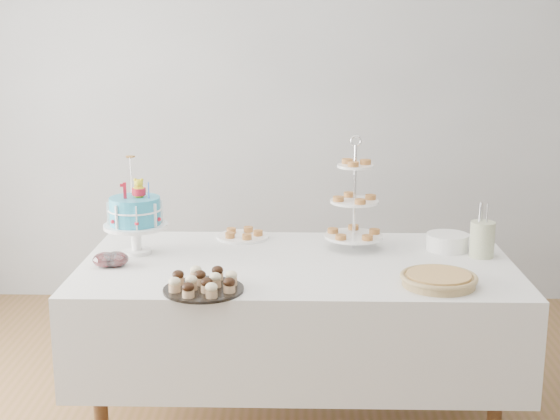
{
  "coord_description": "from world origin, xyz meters",
  "views": [
    {
      "loc": [
        0.0,
        -3.03,
        1.79
      ],
      "look_at": [
        -0.08,
        0.3,
        1.01
      ],
      "focal_mm": 50.0,
      "sensor_mm": 36.0,
      "label": 1
    }
  ],
  "objects_px": {
    "pie": "(439,279)",
    "jam_bowl_b": "(116,259)",
    "pastry_plate": "(243,235)",
    "jam_bowl_a": "(105,260)",
    "plate_stack": "(447,242)",
    "tiered_stand": "(354,202)",
    "birthday_cake": "(136,227)",
    "table": "(297,310)",
    "cupcake_tray": "(203,282)",
    "utensil_pitcher": "(482,238)"
  },
  "relations": [
    {
      "from": "table",
      "to": "pastry_plate",
      "type": "xyz_separation_m",
      "value": [
        -0.27,
        0.4,
        0.24
      ]
    },
    {
      "from": "birthday_cake",
      "to": "tiered_stand",
      "type": "bearing_deg",
      "value": -8.46
    },
    {
      "from": "tiered_stand",
      "to": "pastry_plate",
      "type": "relative_size",
      "value": 2.08
    },
    {
      "from": "pie",
      "to": "utensil_pitcher",
      "type": "xyz_separation_m",
      "value": [
        0.27,
        0.42,
        0.06
      ]
    },
    {
      "from": "table",
      "to": "pastry_plate",
      "type": "height_order",
      "value": "pastry_plate"
    },
    {
      "from": "plate_stack",
      "to": "utensil_pitcher",
      "type": "height_order",
      "value": "utensil_pitcher"
    },
    {
      "from": "tiered_stand",
      "to": "birthday_cake",
      "type": "bearing_deg",
      "value": -174.06
    },
    {
      "from": "tiered_stand",
      "to": "plate_stack",
      "type": "xyz_separation_m",
      "value": [
        0.44,
        -0.02,
        -0.19
      ]
    },
    {
      "from": "pie",
      "to": "tiered_stand",
      "type": "distance_m",
      "value": 0.65
    },
    {
      "from": "utensil_pitcher",
      "to": "pastry_plate",
      "type": "bearing_deg",
      "value": 149.49
    },
    {
      "from": "table",
      "to": "plate_stack",
      "type": "relative_size",
      "value": 9.75
    },
    {
      "from": "cupcake_tray",
      "to": "utensil_pitcher",
      "type": "height_order",
      "value": "utensil_pitcher"
    },
    {
      "from": "cupcake_tray",
      "to": "plate_stack",
      "type": "bearing_deg",
      "value": 29.54
    },
    {
      "from": "jam_bowl_b",
      "to": "utensil_pitcher",
      "type": "bearing_deg",
      "value": 6.42
    },
    {
      "from": "table",
      "to": "tiered_stand",
      "type": "distance_m",
      "value": 0.57
    },
    {
      "from": "pie",
      "to": "pastry_plate",
      "type": "height_order",
      "value": "pie"
    },
    {
      "from": "table",
      "to": "birthday_cake",
      "type": "height_order",
      "value": "birthday_cake"
    },
    {
      "from": "birthday_cake",
      "to": "table",
      "type": "bearing_deg",
      "value": -23.59
    },
    {
      "from": "jam_bowl_a",
      "to": "utensil_pitcher",
      "type": "xyz_separation_m",
      "value": [
        1.68,
        0.19,
        0.06
      ]
    },
    {
      "from": "jam_bowl_a",
      "to": "jam_bowl_b",
      "type": "distance_m",
      "value": 0.05
    },
    {
      "from": "cupcake_tray",
      "to": "jam_bowl_b",
      "type": "xyz_separation_m",
      "value": [
        -0.42,
        0.32,
        -0.01
      ]
    },
    {
      "from": "pie",
      "to": "jam_bowl_a",
      "type": "distance_m",
      "value": 1.43
    },
    {
      "from": "pie",
      "to": "jam_bowl_a",
      "type": "xyz_separation_m",
      "value": [
        -1.41,
        0.22,
        0.0
      ]
    },
    {
      "from": "tiered_stand",
      "to": "utensil_pitcher",
      "type": "distance_m",
      "value": 0.6
    },
    {
      "from": "plate_stack",
      "to": "pastry_plate",
      "type": "bearing_deg",
      "value": 169.14
    },
    {
      "from": "jam_bowl_b",
      "to": "pastry_plate",
      "type": "bearing_deg",
      "value": 42.47
    },
    {
      "from": "tiered_stand",
      "to": "pastry_plate",
      "type": "bearing_deg",
      "value": 162.29
    },
    {
      "from": "table",
      "to": "pie",
      "type": "relative_size",
      "value": 6.11
    },
    {
      "from": "birthday_cake",
      "to": "plate_stack",
      "type": "xyz_separation_m",
      "value": [
        1.45,
        0.09,
        -0.08
      ]
    },
    {
      "from": "cupcake_tray",
      "to": "plate_stack",
      "type": "xyz_separation_m",
      "value": [
        1.08,
        0.61,
        0.0
      ]
    },
    {
      "from": "birthday_cake",
      "to": "tiered_stand",
      "type": "xyz_separation_m",
      "value": [
        1.01,
        0.11,
        0.1
      ]
    },
    {
      "from": "table",
      "to": "plate_stack",
      "type": "xyz_separation_m",
      "value": [
        0.7,
        0.21,
        0.27
      ]
    },
    {
      "from": "tiered_stand",
      "to": "jam_bowl_b",
      "type": "height_order",
      "value": "tiered_stand"
    },
    {
      "from": "birthday_cake",
      "to": "cupcake_tray",
      "type": "height_order",
      "value": "birthday_cake"
    },
    {
      "from": "cupcake_tray",
      "to": "birthday_cake",
      "type": "bearing_deg",
      "value": 125.61
    },
    {
      "from": "cupcake_tray",
      "to": "jam_bowl_a",
      "type": "bearing_deg",
      "value": 146.58
    },
    {
      "from": "pie",
      "to": "plate_stack",
      "type": "relative_size",
      "value": 1.6
    },
    {
      "from": "pastry_plate",
      "to": "tiered_stand",
      "type": "bearing_deg",
      "value": -17.71
    },
    {
      "from": "birthday_cake",
      "to": "utensil_pitcher",
      "type": "relative_size",
      "value": 1.81
    },
    {
      "from": "pie",
      "to": "jam_bowl_b",
      "type": "xyz_separation_m",
      "value": [
        -1.37,
        0.23,
        0.0
      ]
    },
    {
      "from": "tiered_stand",
      "to": "cupcake_tray",
      "type": "bearing_deg",
      "value": -135.55
    },
    {
      "from": "jam_bowl_a",
      "to": "table",
      "type": "bearing_deg",
      "value": 6.2
    },
    {
      "from": "table",
      "to": "plate_stack",
      "type": "height_order",
      "value": "plate_stack"
    },
    {
      "from": "tiered_stand",
      "to": "jam_bowl_a",
      "type": "height_order",
      "value": "tiered_stand"
    },
    {
      "from": "tiered_stand",
      "to": "jam_bowl_a",
      "type": "relative_size",
      "value": 4.95
    },
    {
      "from": "tiered_stand",
      "to": "plate_stack",
      "type": "bearing_deg",
      "value": -2.05
    },
    {
      "from": "table",
      "to": "tiered_stand",
      "type": "relative_size",
      "value": 3.57
    },
    {
      "from": "table",
      "to": "plate_stack",
      "type": "bearing_deg",
      "value": 16.6
    },
    {
      "from": "cupcake_tray",
      "to": "pie",
      "type": "distance_m",
      "value": 0.95
    },
    {
      "from": "plate_stack",
      "to": "pastry_plate",
      "type": "relative_size",
      "value": 0.76
    }
  ]
}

